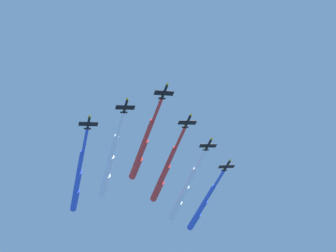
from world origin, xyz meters
The scene contains 6 objects.
jet_lead centered at (-13.01, 19.78, 145.91)m, with size 23.27×67.29×4.11m.
jet_port_inner centered at (-2.59, 36.73, 143.59)m, with size 22.83×69.14×4.17m.
jet_starboard_inner centered at (-30.20, 33.37, 145.71)m, with size 24.05×75.20×4.16m.
jet_port_mid centered at (7.24, 55.24, 143.27)m, with size 23.27×73.38×4.12m.
jet_starboard_mid centered at (-47.23, 43.99, 143.68)m, with size 24.52×78.58×4.08m.
jet_port_outer centered at (18.15, 67.57, 142.85)m, with size 22.05×68.19×4.16m.
Camera 1 is at (-0.26, -148.16, 14.06)m, focal length 47.48 mm.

